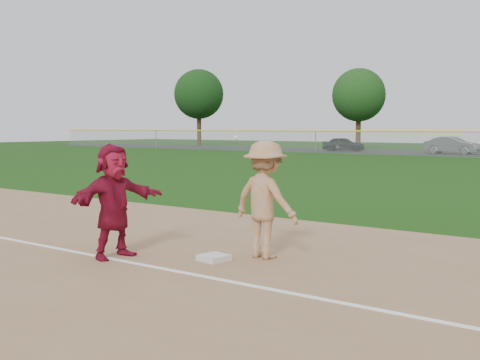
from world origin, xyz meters
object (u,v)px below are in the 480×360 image
Objects in this scene: car_left at (344,144)px; first_base at (214,258)px; car_mid at (452,145)px; base_runner at (114,201)px.

first_base is at bearing -171.32° from car_left.
car_left is at bearing 92.38° from car_mid.
car_left is (-18.74, 46.03, -0.33)m from base_runner.
car_left is 10.48m from car_mid.
base_runner reaches higher than first_base.
car_mid is (-9.84, 45.12, 0.70)m from first_base.
car_mid is (10.47, -0.07, 0.07)m from car_left.
base_runner is 46.69m from car_mid.
base_runner is 0.44× the size of car_mid.
car_mid is (-8.26, 45.96, -0.26)m from base_runner.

